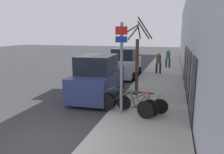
{
  "coord_description": "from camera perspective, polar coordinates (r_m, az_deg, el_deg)",
  "views": [
    {
      "loc": [
        3.54,
        -5.34,
        3.33
      ],
      "look_at": [
        0.64,
        4.67,
        1.24
      ],
      "focal_mm": 35.0,
      "sensor_mm": 36.0,
      "label": 1
    }
  ],
  "objects": [
    {
      "name": "bicycle_2",
      "position": [
        9.09,
        7.75,
        -6.8
      ],
      "size": [
        2.14,
        0.44,
        0.86
      ],
      "rotation": [
        0.0,
        0.0,
        1.54
      ],
      "color": "black",
      "rests_on": "sidewalk_curb"
    },
    {
      "name": "pedestrian_near",
      "position": [
        18.0,
        12.08,
        4.07
      ],
      "size": [
        0.45,
        0.38,
        1.71
      ],
      "rotation": [
        0.0,
        0.0,
        -0.11
      ],
      "color": "#1E2338",
      "rests_on": "sidewalk_curb"
    },
    {
      "name": "sidewalk_curb",
      "position": [
        19.63,
        13.19,
        1.47
      ],
      "size": [
        3.2,
        32.0,
        0.15
      ],
      "color": "#9E9B93",
      "rests_on": "ground"
    },
    {
      "name": "street_tree",
      "position": [
        11.72,
        6.55,
        5.11
      ],
      "size": [
        1.95,
        1.79,
        4.04
      ],
      "color": "#4C3828",
      "rests_on": "sidewalk_curb"
    },
    {
      "name": "signpost",
      "position": [
        8.53,
        2.48,
        2.81
      ],
      "size": [
        0.46,
        0.14,
        3.59
      ],
      "color": "gray",
      "rests_on": "sidewalk_curb"
    },
    {
      "name": "ground_plane",
      "position": [
        17.24,
        3.99,
        0.15
      ],
      "size": [
        80.0,
        80.0,
        0.0
      ],
      "primitive_type": "plane",
      "color": "#333335"
    },
    {
      "name": "bicycle_0",
      "position": [
        8.78,
        3.4,
        -7.12
      ],
      "size": [
        2.36,
        0.83,
        0.95
      ],
      "rotation": [
        0.0,
        0.0,
        1.26
      ],
      "color": "black",
      "rests_on": "sidewalk_curb"
    },
    {
      "name": "pedestrian_far",
      "position": [
        21.41,
        14.44,
        5.13
      ],
      "size": [
        0.45,
        0.39,
        1.74
      ],
      "rotation": [
        0.0,
        0.0,
        -0.16
      ],
      "color": "#1E2338",
      "rests_on": "sidewalk_curb"
    },
    {
      "name": "bicycle_1",
      "position": [
        8.97,
        4.46,
        -6.7
      ],
      "size": [
        2.48,
        0.79,
        0.96
      ],
      "rotation": [
        0.0,
        0.0,
        1.29
      ],
      "color": "black",
      "rests_on": "sidewalk_curb"
    },
    {
      "name": "parked_car_0",
      "position": [
        11.46,
        -3.66,
        -0.36
      ],
      "size": [
        2.23,
        4.58,
        2.24
      ],
      "rotation": [
        0.0,
        0.0,
        0.04
      ],
      "color": "navy",
      "rests_on": "ground"
    },
    {
      "name": "building_facade",
      "position": [
        19.27,
        18.88,
        10.41
      ],
      "size": [
        0.23,
        32.0,
        6.5
      ],
      "color": "#B2B7C1",
      "rests_on": "ground"
    },
    {
      "name": "parked_car_1",
      "position": [
        16.98,
        3.48,
        3.43
      ],
      "size": [
        2.01,
        4.37,
        2.22
      ],
      "rotation": [
        0.0,
        0.0,
        0.0
      ],
      "color": "#B2B7BC",
      "rests_on": "ground"
    }
  ]
}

